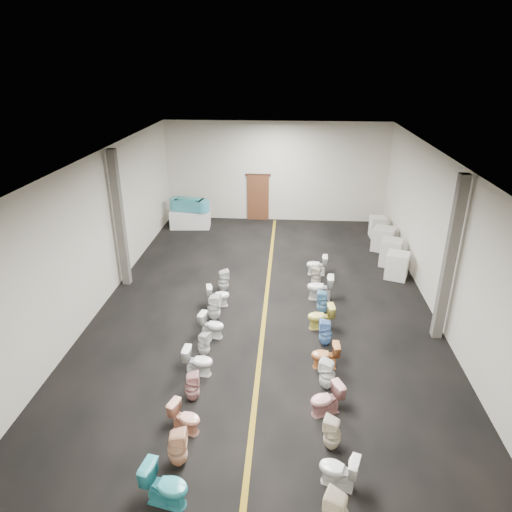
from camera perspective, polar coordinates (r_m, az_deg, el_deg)
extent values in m
plane|color=black|center=(14.29, 1.23, -5.82)|extent=(16.00, 16.00, 0.00)
plane|color=black|center=(12.70, 1.41, 12.17)|extent=(16.00, 16.00, 0.00)
plane|color=beige|center=(20.99, 2.49, 10.44)|extent=(10.00, 0.00, 10.00)
plane|color=beige|center=(6.53, -2.70, -23.20)|extent=(10.00, 0.00, 10.00)
plane|color=beige|center=(14.45, -18.93, 3.02)|extent=(0.00, 16.00, 16.00)
plane|color=beige|center=(14.02, 22.19, 1.91)|extent=(0.00, 16.00, 16.00)
cube|color=#896813|center=(14.29, 1.23, -5.81)|extent=(0.12, 15.60, 0.01)
cube|color=#562D19|center=(21.28, 0.25, 7.30)|extent=(1.00, 0.10, 2.10)
cube|color=#331C11|center=(21.01, 0.26, 10.11)|extent=(1.15, 0.08, 0.10)
cube|color=#59544C|center=(15.23, -16.68, 4.34)|extent=(0.25, 0.25, 4.50)
cube|color=#59544C|center=(12.62, 23.00, -0.56)|extent=(0.25, 0.25, 4.50)
cube|color=white|center=(20.65, -8.20, 4.61)|extent=(1.80, 1.00, 0.77)
cube|color=teal|center=(20.45, -8.31, 6.37)|extent=(1.31, 0.90, 0.50)
cylinder|color=teal|center=(20.70, -9.83, 6.48)|extent=(0.66, 0.66, 0.50)
cylinder|color=teal|center=(20.21, -6.75, 6.25)|extent=(0.66, 0.66, 0.50)
cube|color=teal|center=(20.39, -8.34, 6.91)|extent=(1.07, 0.66, 0.20)
cube|color=white|center=(16.38, 17.22, -1.14)|extent=(0.91, 0.91, 0.91)
cube|color=beige|center=(17.31, 16.54, 0.42)|extent=(0.92, 0.92, 0.99)
cube|color=beige|center=(18.64, 15.68, 2.06)|extent=(1.06, 1.06, 0.91)
cube|color=silver|center=(19.95, 14.95, 3.52)|extent=(0.64, 0.64, 0.88)
imported|color=teal|center=(8.71, -11.20, -26.30)|extent=(0.87, 0.61, 0.81)
imported|color=#F5BB94|center=(9.23, -9.79, -22.56)|extent=(0.41, 0.40, 0.81)
imported|color=#F6AB8B|center=(9.87, -8.82, -19.33)|extent=(0.74, 0.57, 0.67)
imported|color=#D59797|center=(10.52, -8.00, -15.87)|extent=(0.39, 0.38, 0.72)
imported|color=white|center=(11.24, -7.22, -12.90)|extent=(0.73, 0.45, 0.72)
imported|color=silver|center=(11.82, -6.53, -10.91)|extent=(0.41, 0.40, 0.69)
imported|color=white|center=(12.55, -5.54, -8.59)|extent=(0.75, 0.53, 0.70)
imported|color=white|center=(13.24, -5.28, -6.43)|extent=(0.41, 0.40, 0.83)
imported|color=white|center=(13.99, -4.76, -4.94)|extent=(0.76, 0.55, 0.70)
imported|color=silver|center=(14.76, -4.12, -3.13)|extent=(0.45, 0.45, 0.78)
imported|color=white|center=(8.96, 10.25, -24.85)|extent=(0.78, 0.60, 0.71)
imported|color=beige|center=(9.52, 9.51, -21.04)|extent=(0.43, 0.42, 0.74)
imported|color=#D89594|center=(10.22, 8.76, -17.31)|extent=(0.81, 0.66, 0.72)
imported|color=white|center=(10.84, 8.91, -14.39)|extent=(0.46, 0.45, 0.78)
imported|color=#CE7B40|center=(11.49, 8.63, -12.18)|extent=(0.69, 0.42, 0.69)
imported|color=#659AD7|center=(12.27, 8.68, -9.45)|extent=(0.35, 0.34, 0.76)
imported|color=#E1D25A|center=(12.95, 8.08, -7.53)|extent=(0.77, 0.50, 0.74)
imported|color=#69A7CE|center=(13.68, 8.31, -5.73)|extent=(0.36, 0.35, 0.75)
imported|color=silver|center=(14.42, 8.02, -3.91)|extent=(0.84, 0.52, 0.83)
imported|color=beige|center=(15.18, 7.55, -2.59)|extent=(0.42, 0.42, 0.74)
imported|color=white|center=(16.05, 7.61, -1.12)|extent=(0.73, 0.44, 0.73)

